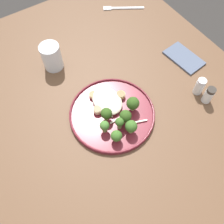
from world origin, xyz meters
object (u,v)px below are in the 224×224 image
Objects in this scene: broccoli_floret_front_edge at (105,126)px; broccoli_floret_small_sprig at (131,127)px; dinner_plate at (112,114)px; dinner_fork at (122,8)px; salt_shaker at (200,86)px; pepper_shaker at (209,95)px; broccoli_floret_rear_charred at (106,114)px; seared_scallop_center_golden at (107,91)px; broccoli_floret_left_leaning at (120,123)px; broccoli_floret_right_tilted at (133,103)px; broccoli_floret_center_pile at (116,136)px; seared_scallop_right_edge at (98,110)px; seared_scallop_tilted_round at (121,95)px; folded_napkin at (184,58)px; water_glass at (52,58)px; broccoli_floret_split_head at (125,116)px; seared_scallop_tiny_bay at (107,101)px; seared_scallop_on_noodles at (93,95)px.

broccoli_floret_small_sprig reaches higher than broccoli_floret_front_edge.
dinner_plate is 5.72× the size of broccoli_floret_front_edge.
broccoli_floret_small_sprig is 0.63m from dinner_fork.
salt_shaker and pepper_shaker have the same top height.
pepper_shaker reaches higher than broccoli_floret_rear_charred.
seared_scallop_center_golden is 0.48m from dinner_fork.
broccoli_floret_left_leaning is 0.85× the size of broccoli_floret_right_tilted.
broccoli_floret_front_edge is (-0.05, -0.01, 0.00)m from broccoli_floret_center_pile.
seared_scallop_center_golden is 0.38× the size of broccoli_floret_right_tilted.
seared_scallop_right_edge is 0.10m from seared_scallop_tilted_round.
broccoli_floret_front_edge reaches higher than folded_napkin.
salt_shaker is at bearing 90.27° from broccoli_floret_small_sprig.
seared_scallop_center_golden is 0.24m from water_glass.
broccoli_floret_split_head is (0.09, -0.04, 0.03)m from seared_scallop_tilted_round.
folded_napkin is (-0.02, 0.31, -0.02)m from seared_scallop_tilted_round.
broccoli_floret_left_leaning is at bearing -35.23° from dinner_fork.
water_glass reaches higher than broccoli_floret_front_edge.
dinner_plate is 0.07m from broccoli_floret_split_head.
broccoli_floret_right_tilted reaches higher than dinner_fork.
dinner_plate is at bearing 154.86° from broccoli_floret_center_pile.
seared_scallop_center_golden is 0.35m from pepper_shaker.
seared_scallop_right_edge is 0.52× the size of broccoli_floret_small_sprig.
seared_scallop_tiny_bay is 0.43× the size of broccoli_floret_split_head.
salt_shaker is at bearing 65.76° from seared_scallop_tiny_bay.
broccoli_floret_split_head reaches higher than seared_scallop_tiny_bay.
broccoli_floret_front_edge reaches higher than seared_scallop_on_noodles.
seared_scallop_right_edge is at bearing -86.35° from folded_napkin.
broccoli_floret_right_tilted reaches higher than broccoli_floret_rear_charred.
broccoli_floret_rear_charred is at bearing -39.50° from dinner_fork.
seared_scallop_tiny_bay is at bearing 169.31° from broccoli_floret_left_leaning.
seared_scallop_tilted_round is 0.62× the size of broccoli_floret_front_edge.
broccoli_floret_rear_charred is at bearing -80.75° from folded_napkin.
seared_scallop_tiny_bay is 0.42× the size of broccoli_floret_right_tilted.
broccoli_floret_left_leaning is at bearing 70.54° from broccoli_floret_front_edge.
seared_scallop_right_edge reaches higher than folded_napkin.
broccoli_floret_small_sprig is 0.39m from folded_napkin.
broccoli_floret_split_head is at bearing 122.57° from broccoli_floret_center_pile.
seared_scallop_center_golden is 0.74× the size of seared_scallop_tilted_round.
seared_scallop_on_noodles is 0.58× the size of broccoli_floret_left_leaning.
seared_scallop_center_golden is 0.35× the size of salt_shaker.
broccoli_floret_split_head is at bearing -33.48° from dinner_fork.
broccoli_floret_small_sprig reaches higher than broccoli_floret_rear_charred.
broccoli_floret_small_sprig reaches higher than seared_scallop_tilted_round.
broccoli_floret_front_edge is 0.04m from broccoli_floret_rear_charred.
broccoli_floret_front_edge is 0.94× the size of broccoli_floret_rear_charred.
dinner_fork is (-0.45, 0.37, -0.04)m from broccoli_floret_rear_charred.
water_glass is (-0.30, -0.07, 0.03)m from dinner_plate.
seared_scallop_tiny_bay is 0.27m from water_glass.
seared_scallop_right_edge is 0.08m from broccoli_floret_front_edge.
broccoli_floret_right_tilted is 1.13× the size of broccoli_floret_rear_charred.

